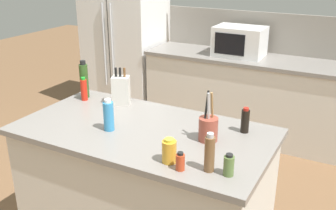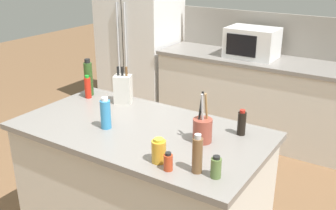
# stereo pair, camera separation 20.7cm
# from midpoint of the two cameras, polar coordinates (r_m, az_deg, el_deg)

# --- Properties ---
(back_counter_run) EXTENTS (2.89, 0.66, 0.94)m
(back_counter_run) POSITION_cam_midpoint_polar(r_m,az_deg,el_deg) (4.57, 13.12, 0.71)
(back_counter_run) COLOR beige
(back_counter_run) RESTS_ON ground_plane
(wall_backsplash) EXTENTS (2.85, 0.03, 0.46)m
(wall_backsplash) POSITION_cam_midpoint_polar(r_m,az_deg,el_deg) (4.68, 14.91, 9.94)
(wall_backsplash) COLOR gray
(wall_backsplash) RESTS_ON back_counter_run
(kitchen_island) EXTENTS (1.71, 0.92, 0.94)m
(kitchen_island) POSITION_cam_midpoint_polar(r_m,az_deg,el_deg) (2.85, -5.54, -12.06)
(kitchen_island) COLOR beige
(kitchen_island) RESTS_ON ground_plane
(refrigerator) EXTENTS (0.96, 0.75, 1.90)m
(refrigerator) POSITION_cam_midpoint_polar(r_m,az_deg,el_deg) (5.30, -7.37, 9.29)
(refrigerator) COLOR white
(refrigerator) RESTS_ON ground_plane
(microwave) EXTENTS (0.55, 0.39, 0.33)m
(microwave) POSITION_cam_midpoint_polar(r_m,az_deg,el_deg) (4.50, 9.03, 9.10)
(microwave) COLOR white
(microwave) RESTS_ON back_counter_run
(knife_block) EXTENTS (0.16, 0.14, 0.29)m
(knife_block) POSITION_cam_midpoint_polar(r_m,az_deg,el_deg) (3.03, -8.80, 2.13)
(knife_block) COLOR beige
(knife_block) RESTS_ON kitchen_island
(utensil_crock) EXTENTS (0.12, 0.12, 0.32)m
(utensil_crock) POSITION_cam_midpoint_polar(r_m,az_deg,el_deg) (2.43, 3.44, -3.40)
(utensil_crock) COLOR brown
(utensil_crock) RESTS_ON kitchen_island
(dish_soap_bottle) EXTENTS (0.07, 0.07, 0.22)m
(dish_soap_bottle) POSITION_cam_midpoint_polar(r_m,az_deg,el_deg) (2.60, -10.89, -1.55)
(dish_soap_bottle) COLOR #3384BC
(dish_soap_bottle) RESTS_ON kitchen_island
(olive_oil_bottle) EXTENTS (0.07, 0.07, 0.30)m
(olive_oil_bottle) POSITION_cam_midpoint_polar(r_m,az_deg,el_deg) (3.23, -13.89, 3.50)
(olive_oil_bottle) COLOR #2D4C1E
(olive_oil_bottle) RESTS_ON kitchen_island
(hot_sauce_bottle) EXTENTS (0.05, 0.05, 0.19)m
(hot_sauce_bottle) POSITION_cam_midpoint_polar(r_m,az_deg,el_deg) (3.18, -13.94, 2.19)
(hot_sauce_bottle) COLOR red
(hot_sauce_bottle) RESTS_ON kitchen_island
(honey_jar) EXTENTS (0.08, 0.08, 0.14)m
(honey_jar) POSITION_cam_midpoint_polar(r_m,az_deg,el_deg) (2.19, -2.55, -6.75)
(honey_jar) COLOR gold
(honey_jar) RESTS_ON kitchen_island
(spice_jar_oregano) EXTENTS (0.06, 0.06, 0.12)m
(spice_jar_oregano) POSITION_cam_midpoint_polar(r_m,az_deg,el_deg) (2.08, 5.98, -8.76)
(spice_jar_oregano) COLOR #567038
(spice_jar_oregano) RESTS_ON kitchen_island
(pepper_grinder) EXTENTS (0.06, 0.06, 0.22)m
(pepper_grinder) POSITION_cam_midpoint_polar(r_m,az_deg,el_deg) (2.09, 3.22, -7.07)
(pepper_grinder) COLOR brown
(pepper_grinder) RESTS_ON kitchen_island
(soy_sauce_bottle) EXTENTS (0.05, 0.05, 0.17)m
(soy_sauce_bottle) POSITION_cam_midpoint_polar(r_m,az_deg,el_deg) (2.57, 8.88, -2.30)
(soy_sauce_bottle) COLOR black
(soy_sauce_bottle) RESTS_ON kitchen_island
(spice_jar_paprika) EXTENTS (0.05, 0.05, 0.11)m
(spice_jar_paprika) POSITION_cam_midpoint_polar(r_m,az_deg,el_deg) (2.12, -1.03, -8.29)
(spice_jar_paprika) COLOR #B73D1E
(spice_jar_paprika) RESTS_ON kitchen_island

